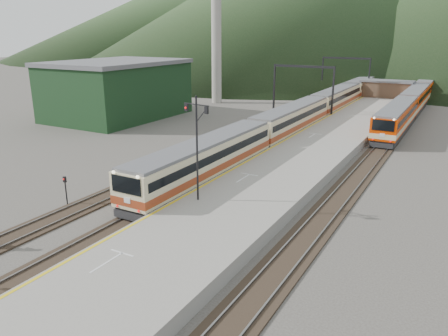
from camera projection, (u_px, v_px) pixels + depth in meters
The scene contains 15 objects.
track_main at pixel (282, 140), 53.50m from camera, with size 2.60×200.00×0.23m.
track_far at pixel (245, 135), 55.83m from camera, with size 2.60×200.00×0.23m.
track_second at pixel (379, 152), 48.13m from camera, with size 2.60×200.00×0.23m.
platform at pixel (321, 145), 49.09m from camera, with size 8.00×100.00×1.00m, color gray.
gantry_near at pixel (303, 81), 65.68m from camera, with size 9.55×0.25×8.00m.
gantry_far at pixel (346, 70), 86.50m from camera, with size 9.55×0.25×8.00m.
warehouse at pixel (117, 89), 66.96m from camera, with size 14.50×20.50×8.60m.
smokestack at pixel (216, 19), 77.64m from camera, with size 1.80×1.80×30.00m, color #9E998E.
station_shed at pixel (387, 89), 81.79m from camera, with size 9.40×4.40×3.10m.
hill_d at pixel (224, 7), 267.91m from camera, with size 200.00×200.00×55.00m, color #284722.
main_train at pixel (337, 98), 73.08m from camera, with size 3.05×104.38×3.72m.
second_train at pixel (415, 99), 73.22m from camera, with size 2.90×59.50×3.54m.
signal_mast at pixel (197, 138), 30.46m from camera, with size 2.19×0.46×7.56m.
short_signal_b at pixel (232, 138), 48.49m from camera, with size 0.27×0.24×2.27m.
short_signal_c at pixel (65, 187), 33.10m from camera, with size 0.22×0.16×2.27m.
Camera 1 is at (19.29, -8.92, 12.67)m, focal length 35.00 mm.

